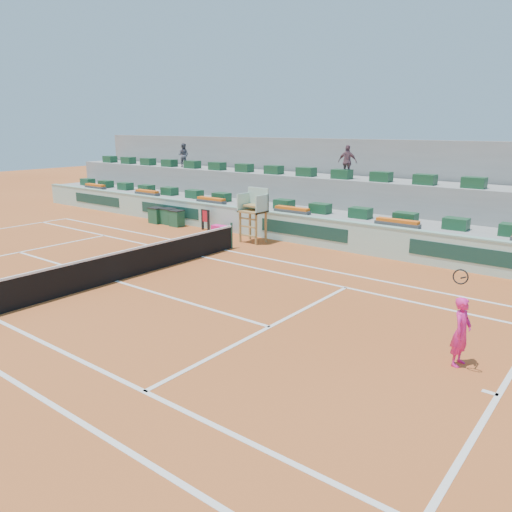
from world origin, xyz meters
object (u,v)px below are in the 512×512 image
object	(u,v)px
player_bag	(221,230)
umpire_chair	(254,208)
drink_cooler_a	(177,218)
tennis_player	(461,331)

from	to	relation	value
player_bag	umpire_chair	distance (m)	2.64
umpire_chair	drink_cooler_a	size ratio (longest dim) A/B	2.86
player_bag	tennis_player	distance (m)	14.85
player_bag	drink_cooler_a	bearing A→B (deg)	178.99
drink_cooler_a	player_bag	bearing A→B (deg)	-1.01
umpire_chair	drink_cooler_a	distance (m)	5.48
drink_cooler_a	tennis_player	world-z (taller)	tennis_player
player_bag	umpire_chair	world-z (taller)	umpire_chair
player_bag	umpire_chair	size ratio (longest dim) A/B	0.39
player_bag	tennis_player	world-z (taller)	tennis_player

